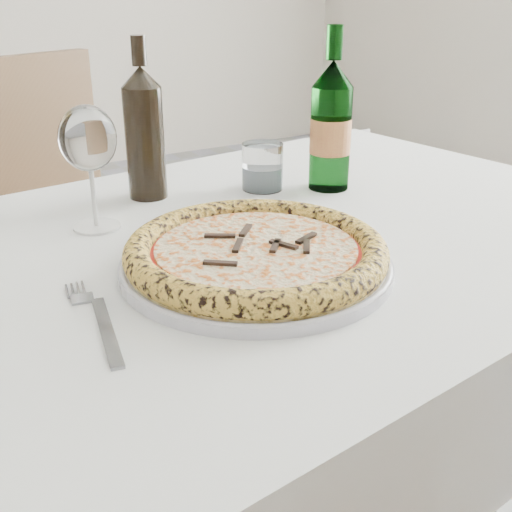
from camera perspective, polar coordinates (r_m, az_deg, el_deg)
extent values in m
cube|color=brown|center=(0.90, -3.27, -0.51)|extent=(1.40, 0.91, 0.04)
cube|color=white|center=(0.89, -3.31, 0.84)|extent=(1.47, 0.98, 0.01)
cube|color=white|center=(1.28, -11.73, 2.16)|extent=(1.38, 0.01, 0.22)
cube|color=white|center=(0.67, 14.41, -19.91)|extent=(1.38, 0.01, 0.22)
cylinder|color=brown|center=(1.61, 10.76, -4.31)|extent=(0.06, 0.06, 0.71)
cube|color=brown|center=(1.65, -14.96, -0.42)|extent=(0.49, 0.49, 0.04)
cube|color=brown|center=(1.71, -19.41, 8.76)|extent=(0.37, 0.17, 0.46)
cylinder|color=brown|center=(1.96, -13.39, -3.99)|extent=(0.04, 0.04, 0.43)
cylinder|color=brown|center=(1.73, -6.50, -7.20)|extent=(0.04, 0.04, 0.43)
cylinder|color=brown|center=(1.80, -21.54, -7.59)|extent=(0.04, 0.04, 0.43)
cylinder|color=brown|center=(1.56, -15.16, -11.82)|extent=(0.04, 0.04, 0.43)
cylinder|color=silver|center=(0.81, 0.00, -0.85)|extent=(0.34, 0.34, 0.01)
torus|color=silver|center=(0.80, 0.00, -0.52)|extent=(0.34, 0.34, 0.01)
cylinder|color=#E5CA7C|center=(0.80, 0.00, 0.00)|extent=(0.32, 0.32, 0.01)
torus|color=gold|center=(0.80, 0.00, 0.53)|extent=(0.33, 0.33, 0.03)
cylinder|color=red|center=(0.80, 0.00, 0.53)|extent=(0.27, 0.27, 0.00)
cylinder|color=beige|center=(0.80, 0.00, 0.73)|extent=(0.25, 0.25, 0.00)
cube|color=#2F1D16|center=(0.81, 1.94, 1.47)|extent=(0.04, 0.01, 0.00)
cube|color=#2F1D16|center=(0.84, 0.86, 2.33)|extent=(0.03, 0.03, 0.00)
cube|color=#2F1D16|center=(0.85, -2.47, 2.60)|extent=(0.01, 0.04, 0.00)
cube|color=#2F1D16|center=(0.80, -2.62, 1.27)|extent=(0.03, 0.03, 0.00)
cube|color=#2F1D16|center=(0.77, -3.69, 0.18)|extent=(0.04, 0.01, 0.00)
cube|color=#2F1D16|center=(0.73, -1.49, -1.24)|extent=(0.03, 0.03, 0.00)
cube|color=#2F1D16|center=(0.76, 1.70, -0.06)|extent=(0.01, 0.04, 0.00)
cube|color=#2F1D16|center=(0.78, 4.52, 0.59)|extent=(0.03, 0.03, 0.00)
cube|color=slate|center=(0.69, -13.07, -6.57)|extent=(0.04, 0.15, 0.00)
cube|color=slate|center=(0.77, -15.27, -3.57)|extent=(0.03, 0.03, 0.00)
cylinder|color=slate|center=(0.79, -16.55, -2.89)|extent=(0.00, 0.04, 0.00)
cylinder|color=slate|center=(0.79, -16.10, -2.79)|extent=(0.00, 0.04, 0.00)
cylinder|color=slate|center=(0.79, -15.66, -2.69)|extent=(0.00, 0.04, 0.00)
cylinder|color=slate|center=(0.79, -15.21, -2.59)|extent=(0.00, 0.04, 0.00)
cylinder|color=silver|center=(0.98, -13.96, 2.56)|extent=(0.07, 0.07, 0.00)
cylinder|color=silver|center=(0.96, -14.23, 5.21)|extent=(0.01, 0.01, 0.09)
ellipsoid|color=silver|center=(0.94, -14.74, 10.09)|extent=(0.08, 0.08, 0.09)
cylinder|color=silver|center=(1.12, 0.58, 7.95)|extent=(0.07, 0.07, 0.08)
cylinder|color=silver|center=(1.12, 0.57, 7.00)|extent=(0.06, 0.06, 0.04)
cylinder|color=#336D39|center=(1.12, 6.62, 10.30)|extent=(0.07, 0.07, 0.17)
cone|color=#336D39|center=(1.10, 6.89, 15.81)|extent=(0.07, 0.07, 0.04)
cylinder|color=#336D39|center=(1.10, 7.01, 18.34)|extent=(0.03, 0.03, 0.05)
cylinder|color=gold|center=(1.12, 6.63, 10.57)|extent=(0.07, 0.07, 0.06)
cylinder|color=black|center=(1.08, -9.82, 9.81)|extent=(0.06, 0.06, 0.18)
cone|color=black|center=(1.06, -10.23, 15.44)|extent=(0.06, 0.06, 0.03)
cylinder|color=black|center=(1.05, -10.39, 17.53)|extent=(0.02, 0.02, 0.05)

